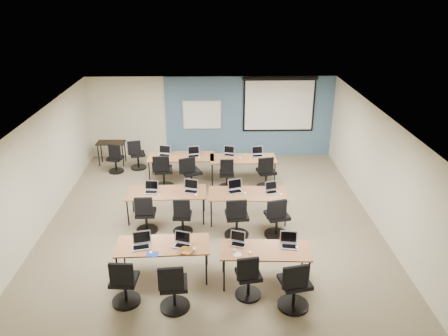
{
  "coord_description": "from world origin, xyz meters",
  "views": [
    {
      "loc": [
        0.08,
        -9.34,
        5.51
      ],
      "look_at": [
        0.32,
        0.4,
        1.3
      ],
      "focal_mm": 35.0,
      "sensor_mm": 36.0,
      "label": 1
    }
  ],
  "objects_px": {
    "task_chair_6": "(237,221)",
    "laptop_6": "(235,188)",
    "whiteboard": "(202,115)",
    "training_table_mid_left": "(166,193)",
    "task_chair_0": "(124,286)",
    "laptop_3": "(289,242)",
    "laptop_4": "(151,189)",
    "laptop_11": "(257,153)",
    "task_chair_10": "(227,176)",
    "task_chair_11": "(266,175)",
    "training_table_front_right": "(265,252)",
    "spare_chair_b": "(115,161)",
    "laptop_7": "(271,190)",
    "task_chair_4": "(146,217)",
    "task_chair_8": "(163,174)",
    "task_chair_2": "(248,280)",
    "task_chair_9": "(190,176)",
    "training_table_front_left": "(163,246)",
    "projector_screen": "(279,102)",
    "laptop_0": "(141,243)",
    "task_chair_3": "(294,289)",
    "task_chair_1": "(174,290)",
    "laptop_9": "(194,154)",
    "laptop_2": "(238,241)",
    "laptop_1": "(182,242)",
    "laptop_10": "(229,153)",
    "training_table_back_left": "(181,158)",
    "training_table_back_right": "(243,159)",
    "task_chair_7": "(277,220)",
    "task_chair_5": "(182,219)",
    "spare_chair_a": "(137,157)",
    "utility_table": "(111,145)",
    "laptop_5": "(191,188)",
    "training_table_mid_right": "(248,195)"
  },
  "relations": [
    {
      "from": "laptop_4",
      "to": "laptop_11",
      "type": "bearing_deg",
      "value": 44.48
    },
    {
      "from": "task_chair_2",
      "to": "task_chair_9",
      "type": "xyz_separation_m",
      "value": [
        -1.28,
        4.62,
        0.03
      ]
    },
    {
      "from": "spare_chair_b",
      "to": "laptop_5",
      "type": "bearing_deg",
      "value": -33.5
    },
    {
      "from": "spare_chair_b",
      "to": "training_table_back_left",
      "type": "bearing_deg",
      "value": 1.21
    },
    {
      "from": "task_chair_0",
      "to": "laptop_3",
      "type": "bearing_deg",
      "value": 18.05
    },
    {
      "from": "whiteboard",
      "to": "training_table_mid_left",
      "type": "bearing_deg",
      "value": -100.92
    },
    {
      "from": "training_table_mid_left",
      "to": "laptop_4",
      "type": "bearing_deg",
      "value": 172.68
    },
    {
      "from": "training_table_mid_right",
      "to": "utility_table",
      "type": "xyz_separation_m",
      "value": [
        -4.11,
        3.68,
        -0.04
      ]
    },
    {
      "from": "task_chair_1",
      "to": "utility_table",
      "type": "relative_size",
      "value": 1.15
    },
    {
      "from": "task_chair_4",
      "to": "task_chair_8",
      "type": "distance_m",
      "value": 2.4
    },
    {
      "from": "laptop_9",
      "to": "spare_chair_b",
      "type": "relative_size",
      "value": 0.37
    },
    {
      "from": "training_table_front_left",
      "to": "task_chair_2",
      "type": "bearing_deg",
      "value": -25.57
    },
    {
      "from": "laptop_0",
      "to": "utility_table",
      "type": "distance_m",
      "value": 6.2
    },
    {
      "from": "laptop_1",
      "to": "task_chair_3",
      "type": "relative_size",
      "value": 0.31
    },
    {
      "from": "laptop_6",
      "to": "laptop_9",
      "type": "relative_size",
      "value": 1.03
    },
    {
      "from": "training_table_back_right",
      "to": "task_chair_2",
      "type": "bearing_deg",
      "value": -92.78
    },
    {
      "from": "task_chair_3",
      "to": "task_chair_1",
      "type": "bearing_deg",
      "value": 167.3
    },
    {
      "from": "laptop_0",
      "to": "task_chair_9",
      "type": "distance_m",
      "value": 4.03
    },
    {
      "from": "task_chair_6",
      "to": "laptop_6",
      "type": "bearing_deg",
      "value": 84.19
    },
    {
      "from": "laptop_9",
      "to": "task_chair_11",
      "type": "xyz_separation_m",
      "value": [
        2.07,
        -0.76,
        -0.37
      ]
    },
    {
      "from": "training_table_mid_left",
      "to": "laptop_7",
      "type": "bearing_deg",
      "value": -2.65
    },
    {
      "from": "laptop_11",
      "to": "task_chair_11",
      "type": "relative_size",
      "value": 0.33
    },
    {
      "from": "projector_screen",
      "to": "task_chair_10",
      "type": "xyz_separation_m",
      "value": [
        -1.77,
        -2.48,
        -1.5
      ]
    },
    {
      "from": "training_table_mid_left",
      "to": "laptop_11",
      "type": "bearing_deg",
      "value": 42.12
    },
    {
      "from": "laptop_0",
      "to": "task_chair_3",
      "type": "xyz_separation_m",
      "value": [
        2.84,
        -1.0,
        -0.36
      ]
    },
    {
      "from": "task_chair_6",
      "to": "task_chair_11",
      "type": "bearing_deg",
      "value": 63.66
    },
    {
      "from": "task_chair_1",
      "to": "laptop_2",
      "type": "height_order",
      "value": "task_chair_1"
    },
    {
      "from": "training_table_back_right",
      "to": "laptop_5",
      "type": "relative_size",
      "value": 5.36
    },
    {
      "from": "task_chair_0",
      "to": "task_chair_10",
      "type": "bearing_deg",
      "value": 71.71
    },
    {
      "from": "laptop_7",
      "to": "utility_table",
      "type": "bearing_deg",
      "value": 125.97
    },
    {
      "from": "projector_screen",
      "to": "task_chair_6",
      "type": "distance_m",
      "value": 5.51
    },
    {
      "from": "training_table_back_right",
      "to": "task_chair_7",
      "type": "distance_m",
      "value": 3.15
    },
    {
      "from": "laptop_6",
      "to": "task_chair_6",
      "type": "xyz_separation_m",
      "value": [
        -0.0,
        -0.94,
        -0.36
      ]
    },
    {
      "from": "whiteboard",
      "to": "projector_screen",
      "type": "height_order",
      "value": "projector_screen"
    },
    {
      "from": "training_table_front_right",
      "to": "spare_chair_b",
      "type": "relative_size",
      "value": 1.82
    },
    {
      "from": "task_chair_11",
      "to": "task_chair_3",
      "type": "bearing_deg",
      "value": -103.1
    },
    {
      "from": "laptop_10",
      "to": "task_chair_10",
      "type": "height_order",
      "value": "laptop_10"
    },
    {
      "from": "laptop_7",
      "to": "task_chair_5",
      "type": "bearing_deg",
      "value": -178.68
    },
    {
      "from": "training_table_front_left",
      "to": "laptop_4",
      "type": "xyz_separation_m",
      "value": [
        -0.52,
        2.35,
        0.11
      ]
    },
    {
      "from": "task_chair_7",
      "to": "spare_chair_a",
      "type": "xyz_separation_m",
      "value": [
        -3.84,
        4.07,
        -0.03
      ]
    },
    {
      "from": "task_chair_3",
      "to": "task_chair_8",
      "type": "xyz_separation_m",
      "value": [
        -2.86,
        5.09,
        -0.0
      ]
    },
    {
      "from": "task_chair_0",
      "to": "task_chair_11",
      "type": "distance_m",
      "value": 5.7
    },
    {
      "from": "task_chair_7",
      "to": "training_table_mid_left",
      "type": "bearing_deg",
      "value": 147.59
    },
    {
      "from": "task_chair_2",
      "to": "spare_chair_b",
      "type": "relative_size",
      "value": 1.02
    },
    {
      "from": "task_chair_2",
      "to": "task_chair_11",
      "type": "height_order",
      "value": "task_chair_11"
    },
    {
      "from": "laptop_0",
      "to": "laptop_1",
      "type": "bearing_deg",
      "value": -11.72
    },
    {
      "from": "task_chair_1",
      "to": "laptop_9",
      "type": "height_order",
      "value": "task_chair_1"
    },
    {
      "from": "training_table_back_right",
      "to": "task_chair_6",
      "type": "height_order",
      "value": "task_chair_6"
    },
    {
      "from": "spare_chair_a",
      "to": "task_chair_2",
      "type": "bearing_deg",
      "value": -78.75
    },
    {
      "from": "laptop_0",
      "to": "utility_table",
      "type": "bearing_deg",
      "value": 94.59
    }
  ]
}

